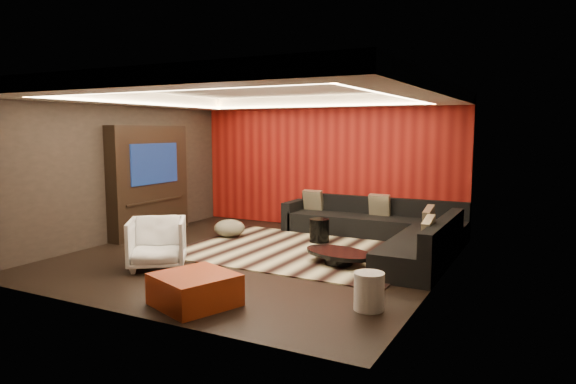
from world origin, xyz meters
The scene contains 26 objects.
floor centered at (0.00, 0.00, -0.01)m, with size 6.00×6.00×0.02m, color black.
ceiling centered at (0.00, 0.00, 2.81)m, with size 6.00×6.00×0.02m, color silver.
wall_back centered at (0.00, 3.01, 1.40)m, with size 6.00×0.02×2.80m, color black.
wall_left centered at (-3.01, 0.00, 1.40)m, with size 0.02×6.00×2.80m, color black.
wall_right centered at (3.01, 0.00, 1.40)m, with size 0.02×6.00×2.80m, color black.
red_feature_wall centered at (0.00, 2.97, 1.40)m, with size 5.98×0.05×2.78m, color #6B0C0A.
soffit_back centered at (0.00, 2.70, 2.69)m, with size 6.00×0.60×0.22m, color silver.
soffit_front centered at (0.00, -2.70, 2.69)m, with size 6.00×0.60×0.22m, color silver.
soffit_left centered at (-2.70, 0.00, 2.69)m, with size 0.60×4.80×0.22m, color silver.
soffit_right centered at (2.70, 0.00, 2.69)m, with size 0.60×4.80×0.22m, color silver.
cove_back centered at (0.00, 2.36, 2.60)m, with size 4.80×0.08×0.04m, color #FFD899.
cove_front centered at (0.00, -2.36, 2.60)m, with size 4.80×0.08×0.04m, color #FFD899.
cove_left centered at (-2.36, 0.00, 2.60)m, with size 0.08×4.80×0.04m, color #FFD899.
cove_right centered at (2.36, 0.00, 2.60)m, with size 0.08×4.80×0.04m, color #FFD899.
tv_surround centered at (-2.85, 0.60, 1.10)m, with size 0.30×2.00×2.20m, color black.
tv_screen centered at (-2.69, 0.60, 1.45)m, with size 0.04×1.30×0.80m, color black.
tv_shelf centered at (-2.69, 0.60, 0.70)m, with size 0.04×1.60×0.04m, color black.
rug centered at (0.48, 0.71, 0.01)m, with size 4.00×3.00×0.02m, color beige.
coffee_table centered at (1.43, 0.17, 0.12)m, with size 1.21×1.21×0.20m, color black.
drum_stool centered at (0.51, 1.48, 0.24)m, with size 0.37×0.37×0.44m, color black.
striped_pouf centered at (-1.27, 1.12, 0.19)m, with size 0.61×0.61×0.33m, color beige.
white_side_table centered at (2.50, -1.55, 0.22)m, with size 0.36×0.36×0.45m, color silver.
orange_ottoman centered at (0.57, -2.37, 0.19)m, with size 0.87×0.87×0.38m, color maroon.
armchair centered at (-1.00, -1.27, 0.39)m, with size 0.83×0.85×0.78m, color silver.
sectional_sofa centered at (1.73, 1.86, 0.26)m, with size 3.65×3.50×0.75m.
throw_pillows centered at (1.60, 1.78, 0.62)m, with size 3.25×2.75×0.50m.
Camera 1 is at (4.36, -7.19, 2.12)m, focal length 32.00 mm.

